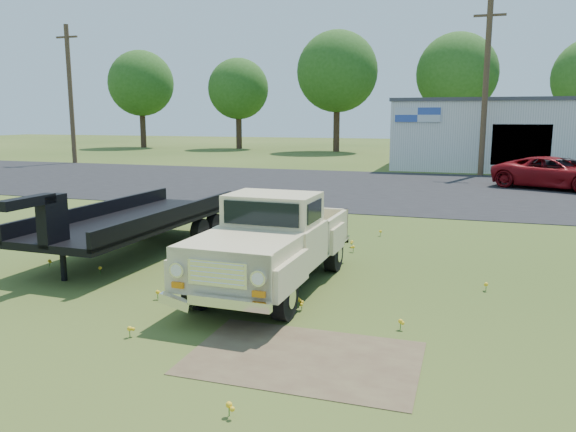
# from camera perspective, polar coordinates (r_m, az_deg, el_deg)

# --- Properties ---
(ground) EXTENTS (140.00, 140.00, 0.00)m
(ground) POSITION_cam_1_polar(r_m,az_deg,el_deg) (10.73, -1.58, -6.90)
(ground) COLOR #2D4516
(ground) RESTS_ON ground
(asphalt_lot) EXTENTS (90.00, 14.00, 0.02)m
(asphalt_lot) POSITION_cam_1_polar(r_m,az_deg,el_deg) (25.10, 9.97, 2.79)
(asphalt_lot) COLOR black
(asphalt_lot) RESTS_ON ground
(dirt_patch_a) EXTENTS (3.00, 2.00, 0.01)m
(dirt_patch_a) POSITION_cam_1_polar(r_m,az_deg,el_deg) (7.62, 1.61, -14.23)
(dirt_patch_a) COLOR brown
(dirt_patch_a) RESTS_ON ground
(dirt_patch_b) EXTENTS (2.20, 1.60, 0.01)m
(dirt_patch_b) POSITION_cam_1_polar(r_m,az_deg,el_deg) (14.59, -4.38, -2.33)
(dirt_patch_b) COLOR brown
(dirt_patch_b) RESTS_ON ground
(commercial_building) EXTENTS (14.20, 8.20, 4.15)m
(commercial_building) POSITION_cam_1_polar(r_m,az_deg,el_deg) (36.76, 22.18, 7.78)
(commercial_building) COLOR beige
(commercial_building) RESTS_ON ground
(utility_pole_west) EXTENTS (1.60, 0.30, 9.00)m
(utility_pole_west) POSITION_cam_1_polar(r_m,az_deg,el_deg) (40.64, -21.23, 11.53)
(utility_pole_west) COLOR #453420
(utility_pole_west) RESTS_ON ground
(utility_pole_mid) EXTENTS (1.60, 0.30, 9.00)m
(utility_pole_mid) POSITION_cam_1_polar(r_m,az_deg,el_deg) (31.70, 19.43, 12.22)
(utility_pole_mid) COLOR #453420
(utility_pole_mid) RESTS_ON ground
(treeline_a) EXTENTS (6.40, 6.40, 9.52)m
(treeline_a) POSITION_cam_1_polar(r_m,az_deg,el_deg) (58.86, -14.71, 12.89)
(treeline_a) COLOR #3A271A
(treeline_a) RESTS_ON ground
(treeline_b) EXTENTS (5.76, 5.76, 8.57)m
(treeline_b) POSITION_cam_1_polar(r_m,az_deg,el_deg) (55.07, -5.07, 12.73)
(treeline_b) COLOR #3A271A
(treeline_b) RESTS_ON ground
(treeline_c) EXTENTS (7.04, 7.04, 10.47)m
(treeline_c) POSITION_cam_1_polar(r_m,az_deg,el_deg) (50.62, 5.03, 14.40)
(treeline_c) COLOR #3A271A
(treeline_c) RESTS_ON ground
(treeline_d) EXTENTS (6.72, 6.72, 10.00)m
(treeline_d) POSITION_cam_1_polar(r_m,az_deg,el_deg) (50.30, 16.79, 13.68)
(treeline_d) COLOR #3A271A
(treeline_d) RESTS_ON ground
(vintage_pickup_truck) EXTENTS (2.02, 4.93, 1.77)m
(vintage_pickup_truck) POSITION_cam_1_polar(r_m,az_deg,el_deg) (10.26, -1.52, -2.57)
(vintage_pickup_truck) COLOR tan
(vintage_pickup_truck) RESTS_ON ground
(flatbed_trailer) EXTENTS (2.29, 6.46, 1.75)m
(flatbed_trailer) POSITION_cam_1_polar(r_m,az_deg,el_deg) (13.43, -15.22, 0.06)
(flatbed_trailer) COLOR black
(flatbed_trailer) RESTS_ON ground
(red_pickup) EXTENTS (5.46, 4.01, 1.38)m
(red_pickup) POSITION_cam_1_polar(r_m,az_deg,el_deg) (26.96, 25.37, 3.94)
(red_pickup) COLOR maroon
(red_pickup) RESTS_ON ground
(dark_sedan) EXTENTS (4.21, 2.53, 1.34)m
(dark_sedan) POSITION_cam_1_polar(r_m,az_deg,el_deg) (28.60, 26.23, 4.14)
(dark_sedan) COLOR black
(dark_sedan) RESTS_ON ground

